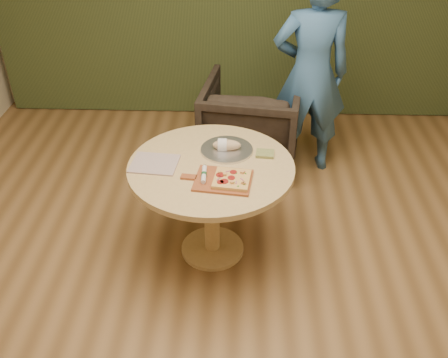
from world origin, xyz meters
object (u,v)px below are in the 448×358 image
pedestal_table (211,182)px  flatbread_pizza (232,179)px  bread_roll (225,145)px  person_standing (311,74)px  cutlery_roll (204,174)px  serving_tray (227,150)px  armchair (252,118)px  pizza_paddle (222,180)px

pedestal_table → flatbread_pizza: 0.29m
bread_roll → person_standing: person_standing is taller
flatbread_pizza → cutlery_roll: (-0.17, 0.04, 0.00)m
serving_tray → armchair: (0.19, 1.08, -0.33)m
pizza_paddle → serving_tray: 0.37m
person_standing → cutlery_roll: bearing=55.5°
serving_tray → bread_roll: size_ratio=1.84×
flatbread_pizza → serving_tray: (-0.04, 0.38, -0.02)m
pedestal_table → pizza_paddle: (0.08, -0.18, 0.15)m
flatbread_pizza → armchair: armchair is taller
pedestal_table → bread_roll: bread_roll is taller
person_standing → bread_roll: bearing=52.3°
serving_tray → armchair: 1.14m
pedestal_table → armchair: bearing=77.2°
pedestal_table → pizza_paddle: pizza_paddle is taller
pedestal_table → person_standing: 1.44m
pizza_paddle → serving_tray: size_ratio=1.30×
pizza_paddle → cutlery_roll: size_ratio=2.33×
pizza_paddle → person_standing: (0.68, 1.37, 0.13)m
flatbread_pizza → armchair: 1.51m
pizza_paddle → armchair: armchair is taller
serving_tray → person_standing: person_standing is taller
flatbread_pizza → pizza_paddle: bearing=167.8°
pedestal_table → pizza_paddle: bearing=-67.5°
bread_roll → person_standing: 1.21m
flatbread_pizza → person_standing: person_standing is taller
person_standing → serving_tray: bearing=52.7°
pedestal_table → cutlery_roll: (-0.03, -0.16, 0.17)m
pedestal_table → serving_tray: bearing=62.0°
pizza_paddle → bread_roll: size_ratio=2.39×
cutlery_roll → person_standing: 1.57m
pedestal_table → flatbread_pizza: (0.14, -0.20, 0.17)m
pizza_paddle → cutlery_roll: cutlery_roll is taller
pizza_paddle → serving_tray: bearing=94.1°
flatbread_pizza → pedestal_table: bearing=125.1°
cutlery_roll → bread_roll: (0.12, 0.34, 0.01)m
pedestal_table → serving_tray: serving_tray is taller
bread_roll → armchair: size_ratio=0.22×
bread_roll → person_standing: bearing=56.3°
pizza_paddle → person_standing: bearing=70.8°
pizza_paddle → cutlery_roll: bearing=173.6°
flatbread_pizza → serving_tray: bearing=96.4°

